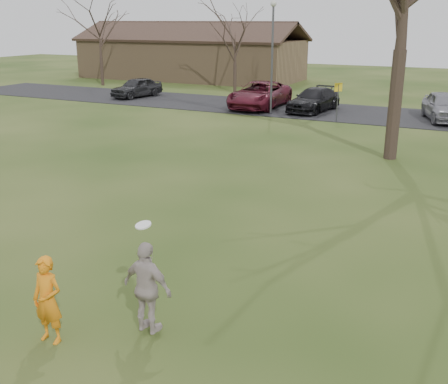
{
  "coord_description": "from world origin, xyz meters",
  "views": [
    {
      "loc": [
        5.13,
        -6.53,
        5.29
      ],
      "look_at": [
        0.0,
        4.0,
        1.5
      ],
      "focal_mm": 42.96,
      "sensor_mm": 36.0,
      "label": 1
    }
  ],
  "objects_px": {
    "car_4": "(445,106)",
    "car_0": "(137,87)",
    "catching_play": "(148,288)",
    "car_2": "(260,95)",
    "player_defender": "(48,300)",
    "car_3": "(314,100)",
    "lamp_post": "(272,44)",
    "building": "(191,57)"
  },
  "relations": [
    {
      "from": "car_4",
      "to": "car_0",
      "type": "bearing_deg",
      "value": 161.75
    },
    {
      "from": "car_3",
      "to": "car_4",
      "type": "height_order",
      "value": "car_4"
    },
    {
      "from": "player_defender",
      "to": "car_2",
      "type": "distance_m",
      "value": 25.97
    },
    {
      "from": "car_4",
      "to": "car_2",
      "type": "bearing_deg",
      "value": 163.8
    },
    {
      "from": "car_3",
      "to": "car_2",
      "type": "bearing_deg",
      "value": -169.94
    },
    {
      "from": "player_defender",
      "to": "catching_play",
      "type": "distance_m",
      "value": 1.68
    },
    {
      "from": "car_2",
      "to": "car_4",
      "type": "height_order",
      "value": "car_2"
    },
    {
      "from": "player_defender",
      "to": "car_3",
      "type": "distance_m",
      "value": 25.47
    },
    {
      "from": "catching_play",
      "to": "car_3",
      "type": "bearing_deg",
      "value": 100.35
    },
    {
      "from": "car_0",
      "to": "catching_play",
      "type": "relative_size",
      "value": 1.95
    },
    {
      "from": "car_3",
      "to": "car_0",
      "type": "bearing_deg",
      "value": -174.01
    },
    {
      "from": "player_defender",
      "to": "car_4",
      "type": "xyz_separation_m",
      "value": [
        4.25,
        25.35,
        0.03
      ]
    },
    {
      "from": "car_0",
      "to": "car_4",
      "type": "height_order",
      "value": "car_4"
    },
    {
      "from": "car_0",
      "to": "car_3",
      "type": "relative_size",
      "value": 0.86
    },
    {
      "from": "car_2",
      "to": "catching_play",
      "type": "xyz_separation_m",
      "value": [
        7.9,
        -24.27,
        0.08
      ]
    },
    {
      "from": "player_defender",
      "to": "catching_play",
      "type": "bearing_deg",
      "value": 29.5
    },
    {
      "from": "building",
      "to": "lamp_post",
      "type": "height_order",
      "value": "lamp_post"
    },
    {
      "from": "catching_play",
      "to": "lamp_post",
      "type": "bearing_deg",
      "value": 105.98
    },
    {
      "from": "lamp_post",
      "to": "building",
      "type": "bearing_deg",
      "value": 132.09
    },
    {
      "from": "car_3",
      "to": "building",
      "type": "bearing_deg",
      "value": 147.84
    },
    {
      "from": "car_0",
      "to": "car_3",
      "type": "xyz_separation_m",
      "value": [
        13.03,
        -0.42,
        -0.01
      ]
    },
    {
      "from": "player_defender",
      "to": "lamp_post",
      "type": "bearing_deg",
      "value": 99.76
    },
    {
      "from": "lamp_post",
      "to": "car_0",
      "type": "bearing_deg",
      "value": 166.96
    },
    {
      "from": "building",
      "to": "lamp_post",
      "type": "bearing_deg",
      "value": -47.91
    },
    {
      "from": "car_4",
      "to": "building",
      "type": "xyz_separation_m",
      "value": [
        -23.19,
        13.28,
        1.12
      ]
    },
    {
      "from": "building",
      "to": "player_defender",
      "type": "bearing_deg",
      "value": -63.87
    },
    {
      "from": "building",
      "to": "car_3",
      "type": "bearing_deg",
      "value": -39.97
    },
    {
      "from": "car_2",
      "to": "car_4",
      "type": "xyz_separation_m",
      "value": [
        10.72,
        0.2,
        -0.03
      ]
    },
    {
      "from": "car_3",
      "to": "lamp_post",
      "type": "distance_m",
      "value": 4.35
    },
    {
      "from": "player_defender",
      "to": "car_4",
      "type": "bearing_deg",
      "value": 78.18
    },
    {
      "from": "player_defender",
      "to": "car_2",
      "type": "height_order",
      "value": "car_2"
    },
    {
      "from": "car_3",
      "to": "catching_play",
      "type": "xyz_separation_m",
      "value": [
        4.46,
        -24.4,
        0.21
      ]
    },
    {
      "from": "player_defender",
      "to": "lamp_post",
      "type": "distance_m",
      "value": 23.86
    },
    {
      "from": "car_0",
      "to": "catching_play",
      "type": "bearing_deg",
      "value": -43.31
    },
    {
      "from": "car_0",
      "to": "catching_play",
      "type": "xyz_separation_m",
      "value": [
        17.49,
        -24.82,
        0.2
      ]
    },
    {
      "from": "catching_play",
      "to": "lamp_post",
      "type": "height_order",
      "value": "lamp_post"
    },
    {
      "from": "building",
      "to": "lamp_post",
      "type": "distance_m",
      "value": 20.99
    },
    {
      "from": "lamp_post",
      "to": "car_2",
      "type": "bearing_deg",
      "value": 127.03
    },
    {
      "from": "car_2",
      "to": "car_3",
      "type": "bearing_deg",
      "value": 1.02
    },
    {
      "from": "car_0",
      "to": "car_2",
      "type": "relative_size",
      "value": 0.7
    },
    {
      "from": "car_2",
      "to": "lamp_post",
      "type": "distance_m",
      "value": 4.03
    },
    {
      "from": "car_4",
      "to": "building",
      "type": "distance_m",
      "value": 26.75
    }
  ]
}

